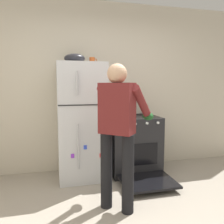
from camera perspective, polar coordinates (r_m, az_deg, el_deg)
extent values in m
cube|color=beige|center=(3.84, -3.04, 6.22)|extent=(6.00, 0.10, 2.70)
cube|color=silver|center=(3.45, -7.61, -2.29)|extent=(0.68, 0.68, 1.69)
cube|color=black|center=(3.08, -6.96, 1.73)|extent=(0.67, 0.01, 0.01)
cylinder|color=#B7B7BC|center=(3.14, -8.32, -8.52)|extent=(0.02, 0.02, 0.61)
cylinder|color=#B7B7BC|center=(3.04, -8.59, 7.07)|extent=(0.02, 0.02, 0.32)
cube|color=blue|center=(3.18, -6.62, -8.65)|extent=(0.04, 0.01, 0.06)
cube|color=purple|center=(3.19, -9.71, -10.65)|extent=(0.04, 0.01, 0.06)
cube|color=red|center=(3.25, -2.69, -10.65)|extent=(0.04, 0.01, 0.06)
cube|color=black|center=(3.71, 5.23, -7.92)|extent=(0.76, 0.64, 0.89)
cube|color=black|center=(3.44, 7.03, -10.36)|extent=(0.53, 0.01, 0.32)
cylinder|color=black|center=(3.43, 3.22, -1.42)|extent=(0.17, 0.17, 0.01)
cylinder|color=black|center=(3.56, 8.85, -1.21)|extent=(0.17, 0.17, 0.01)
cylinder|color=black|center=(3.70, 1.90, -0.83)|extent=(0.17, 0.17, 0.01)
cylinder|color=black|center=(3.82, 7.17, -0.65)|extent=(0.17, 0.17, 0.01)
cylinder|color=silver|center=(3.24, 2.91, -3.03)|extent=(0.04, 0.03, 0.04)
cylinder|color=silver|center=(3.29, 5.75, -2.90)|extent=(0.04, 0.03, 0.04)
cylinder|color=silver|center=(3.36, 8.64, -2.76)|extent=(0.04, 0.03, 0.04)
cylinder|color=silver|center=(3.42, 11.27, -2.62)|extent=(0.04, 0.03, 0.04)
cube|color=black|center=(3.29, 8.80, -16.55)|extent=(0.72, 0.57, 0.04)
cylinder|color=black|center=(2.66, -1.39, -14.14)|extent=(0.13, 0.13, 0.86)
cylinder|color=black|center=(2.56, 3.93, -15.04)|extent=(0.13, 0.13, 0.86)
cube|color=maroon|center=(2.45, 1.25, 0.89)|extent=(0.40, 0.39, 0.54)
sphere|color=tan|center=(2.44, 1.27, 9.45)|extent=(0.21, 0.21, 0.21)
sphere|color=#303030|center=(2.44, 1.27, 8.59)|extent=(0.15, 0.15, 0.15)
cylinder|color=maroon|center=(2.73, -0.54, 2.51)|extent=(0.39, 0.44, 0.41)
cylinder|color=maroon|center=(2.57, 7.42, 2.21)|extent=(0.39, 0.44, 0.41)
ellipsoid|color=#1E5123|center=(2.94, 1.43, -0.53)|extent=(0.12, 0.18, 0.10)
ellipsoid|color=#1E5123|center=(2.80, 8.87, -0.98)|extent=(0.12, 0.18, 0.10)
cylinder|color=red|center=(3.52, 3.13, -0.14)|extent=(0.26, 0.26, 0.13)
cube|color=black|center=(3.47, 0.68, 0.51)|extent=(0.05, 0.03, 0.02)
cube|color=black|center=(3.56, 5.52, 0.63)|extent=(0.05, 0.03, 0.02)
cylinder|color=#B24C1E|center=(3.50, -4.93, 12.52)|extent=(0.08, 0.08, 0.10)
torus|color=#B24C1E|center=(3.51, -4.21, 12.59)|extent=(0.06, 0.01, 0.06)
cylinder|color=brown|center=(3.91, 8.50, 0.69)|extent=(0.05, 0.05, 0.16)
ellipsoid|color=black|center=(3.42, -9.21, 12.92)|extent=(0.30, 0.30, 0.13)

